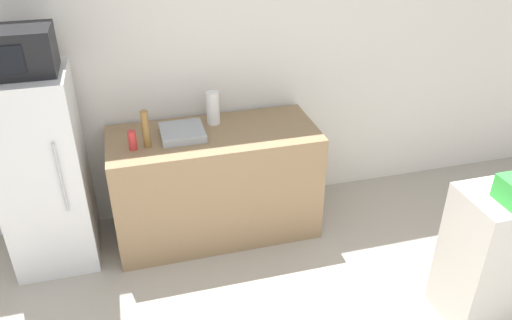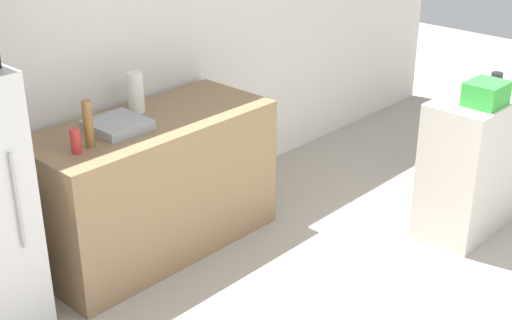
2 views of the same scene
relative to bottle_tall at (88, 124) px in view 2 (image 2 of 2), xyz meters
The scene contains 9 objects.
wall_back 0.70m from the bottle_tall, 50.96° to the left, with size 8.00×0.06×2.60m, color white.
counter 0.80m from the bottle_tall, ahead, with size 1.64×0.71×0.93m, color #937551.
sink_basin 0.31m from the bottle_tall, 20.79° to the left, with size 0.33×0.34×0.06m, color #9EA3A8.
bottle_tall is the anchor object (origin of this frame).
bottle_short 0.13m from the bottle_tall, behind, with size 0.06×0.06×0.15m, color red.
shelf_cabinet 2.64m from the bottle_tall, 30.83° to the right, with size 0.81×0.44×0.98m, color silver.
basket 2.51m from the bottle_tall, 34.06° to the right, with size 0.26×0.23×0.16m, color green.
jar 2.83m from the bottle_tall, 26.59° to the right, with size 0.08×0.08×0.09m, color #232328.
paper_towel_roll 0.61m from the bottle_tall, 25.59° to the left, with size 0.10×0.10×0.27m, color white.
Camera 2 is at (-2.53, -1.00, 2.57)m, focal length 50.00 mm.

